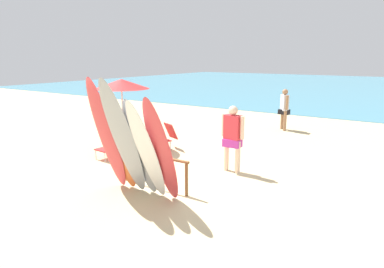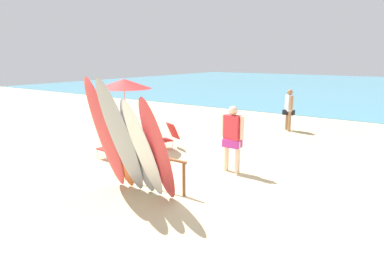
{
  "view_description": "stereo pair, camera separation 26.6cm",
  "coord_description": "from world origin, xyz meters",
  "px_view_note": "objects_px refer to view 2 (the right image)",
  "views": [
    {
      "loc": [
        4.74,
        -5.66,
        2.9
      ],
      "look_at": [
        0.0,
        1.52,
        0.96
      ],
      "focal_mm": 32.19,
      "sensor_mm": 36.0,
      "label": 1
    },
    {
      "loc": [
        4.96,
        -5.51,
        2.9
      ],
      "look_at": [
        0.0,
        1.52,
        0.96
      ],
      "focal_mm": 32.19,
      "sensor_mm": 36.0,
      "label": 2
    }
  ],
  "objects_px": {
    "beachgoer_near_rack": "(289,107)",
    "beach_chair_red": "(112,143)",
    "surfboard_grey_2": "(121,139)",
    "surfboard_red_0": "(106,135)",
    "surfboard_red_5": "(158,151)",
    "beachgoer_by_water": "(232,135)",
    "surfboard_white_4": "(143,151)",
    "surfboard_rack": "(153,164)",
    "beach_umbrella": "(124,84)",
    "surfboard_orange_1": "(118,140)",
    "surfboard_grey_3": "(138,148)",
    "beach_chair_blue": "(169,135)"
  },
  "relations": [
    {
      "from": "beachgoer_near_rack",
      "to": "beach_chair_red",
      "type": "height_order",
      "value": "beachgoer_near_rack"
    },
    {
      "from": "surfboard_grey_2",
      "to": "beachgoer_near_rack",
      "type": "relative_size",
      "value": 1.66
    },
    {
      "from": "surfboard_red_0",
      "to": "surfboard_red_5",
      "type": "bearing_deg",
      "value": 2.84
    },
    {
      "from": "surfboard_red_5",
      "to": "beachgoer_by_water",
      "type": "xyz_separation_m",
      "value": [
        0.22,
        2.6,
        -0.12
      ]
    },
    {
      "from": "surfboard_red_5",
      "to": "beachgoer_near_rack",
      "type": "xyz_separation_m",
      "value": [
        -0.4,
        8.39,
        -0.16
      ]
    },
    {
      "from": "beachgoer_near_rack",
      "to": "surfboard_white_4",
      "type": "bearing_deg",
      "value": 142.25
    },
    {
      "from": "surfboard_white_4",
      "to": "beachgoer_near_rack",
      "type": "bearing_deg",
      "value": 94.57
    },
    {
      "from": "surfboard_rack",
      "to": "surfboard_grey_2",
      "type": "relative_size",
      "value": 0.68
    },
    {
      "from": "surfboard_red_5",
      "to": "beach_umbrella",
      "type": "xyz_separation_m",
      "value": [
        -3.72,
        2.74,
        0.96
      ]
    },
    {
      "from": "surfboard_grey_2",
      "to": "beachgoer_by_water",
      "type": "height_order",
      "value": "surfboard_grey_2"
    },
    {
      "from": "surfboard_orange_1",
      "to": "surfboard_grey_3",
      "type": "height_order",
      "value": "surfboard_orange_1"
    },
    {
      "from": "beach_chair_red",
      "to": "beach_chair_blue",
      "type": "relative_size",
      "value": 0.99
    },
    {
      "from": "beachgoer_by_water",
      "to": "beach_umbrella",
      "type": "height_order",
      "value": "beach_umbrella"
    },
    {
      "from": "beach_umbrella",
      "to": "beachgoer_near_rack",
      "type": "bearing_deg",
      "value": 59.6
    },
    {
      "from": "surfboard_red_5",
      "to": "beach_umbrella",
      "type": "distance_m",
      "value": 4.72
    },
    {
      "from": "surfboard_red_5",
      "to": "beach_chair_red",
      "type": "bearing_deg",
      "value": 153.94
    },
    {
      "from": "surfboard_rack",
      "to": "beach_umbrella",
      "type": "height_order",
      "value": "beach_umbrella"
    },
    {
      "from": "beachgoer_by_water",
      "to": "beach_chair_blue",
      "type": "xyz_separation_m",
      "value": [
        -2.79,
        0.89,
        -0.56
      ]
    },
    {
      "from": "surfboard_red_0",
      "to": "beach_chair_red",
      "type": "xyz_separation_m",
      "value": [
        -1.88,
        1.82,
        -0.84
      ]
    },
    {
      "from": "surfboard_red_5",
      "to": "beachgoer_near_rack",
      "type": "distance_m",
      "value": 8.4
    },
    {
      "from": "surfboard_white_4",
      "to": "beachgoer_by_water",
      "type": "bearing_deg",
      "value": 82.59
    },
    {
      "from": "surfboard_red_0",
      "to": "beachgoer_by_water",
      "type": "xyz_separation_m",
      "value": [
        1.63,
        2.67,
        -0.28
      ]
    },
    {
      "from": "beach_chair_red",
      "to": "beach_umbrella",
      "type": "xyz_separation_m",
      "value": [
        -0.43,
        0.99,
        1.64
      ]
    },
    {
      "from": "surfboard_white_4",
      "to": "beach_chair_blue",
      "type": "relative_size",
      "value": 2.78
    },
    {
      "from": "surfboard_rack",
      "to": "surfboard_grey_2",
      "type": "xyz_separation_m",
      "value": [
        -0.13,
        -0.79,
        0.71
      ]
    },
    {
      "from": "surfboard_grey_2",
      "to": "surfboard_red_5",
      "type": "relative_size",
      "value": 1.17
    },
    {
      "from": "beachgoer_near_rack",
      "to": "beachgoer_by_water",
      "type": "bearing_deg",
      "value": 147.82
    },
    {
      "from": "surfboard_white_4",
      "to": "beach_umbrella",
      "type": "xyz_separation_m",
      "value": [
        -3.4,
        2.81,
        0.99
      ]
    },
    {
      "from": "surfboard_grey_3",
      "to": "beach_chair_blue",
      "type": "distance_m",
      "value": 4.02
    },
    {
      "from": "surfboard_orange_1",
      "to": "beach_umbrella",
      "type": "distance_m",
      "value": 3.87
    },
    {
      "from": "surfboard_grey_3",
      "to": "beachgoer_near_rack",
      "type": "height_order",
      "value": "surfboard_grey_3"
    },
    {
      "from": "surfboard_grey_2",
      "to": "surfboard_red_0",
      "type": "bearing_deg",
      "value": 169.35
    },
    {
      "from": "beachgoer_by_water",
      "to": "beach_chair_red",
      "type": "xyz_separation_m",
      "value": [
        -3.51,
        -0.85,
        -0.56
      ]
    },
    {
      "from": "surfboard_grey_2",
      "to": "beach_chair_blue",
      "type": "distance_m",
      "value": 4.11
    },
    {
      "from": "surfboard_red_0",
      "to": "beachgoer_near_rack",
      "type": "xyz_separation_m",
      "value": [
        1.01,
        8.46,
        -0.32
      ]
    },
    {
      "from": "surfboard_grey_2",
      "to": "beach_chair_red",
      "type": "relative_size",
      "value": 3.33
    },
    {
      "from": "surfboard_grey_3",
      "to": "beach_chair_red",
      "type": "xyz_separation_m",
      "value": [
        -2.71,
        1.7,
        -0.64
      ]
    },
    {
      "from": "beach_chair_blue",
      "to": "beach_umbrella",
      "type": "height_order",
      "value": "beach_umbrella"
    },
    {
      "from": "surfboard_grey_2",
      "to": "surfboard_grey_3",
      "type": "bearing_deg",
      "value": 35.09
    },
    {
      "from": "surfboard_red_0",
      "to": "surfboard_white_4",
      "type": "relative_size",
      "value": 1.15
    },
    {
      "from": "surfboard_grey_2",
      "to": "beach_umbrella",
      "type": "bearing_deg",
      "value": 132.44
    },
    {
      "from": "surfboard_white_4",
      "to": "surfboard_red_5",
      "type": "height_order",
      "value": "surfboard_red_5"
    },
    {
      "from": "surfboard_red_5",
      "to": "beachgoer_by_water",
      "type": "height_order",
      "value": "surfboard_red_5"
    },
    {
      "from": "surfboard_red_5",
      "to": "beach_chair_blue",
      "type": "relative_size",
      "value": 2.82
    },
    {
      "from": "surfboard_grey_3",
      "to": "beach_chair_blue",
      "type": "bearing_deg",
      "value": 122.95
    },
    {
      "from": "surfboard_grey_3",
      "to": "beach_chair_blue",
      "type": "xyz_separation_m",
      "value": [
        -1.99,
        3.44,
        -0.64
      ]
    },
    {
      "from": "beachgoer_by_water",
      "to": "beachgoer_near_rack",
      "type": "height_order",
      "value": "beachgoer_by_water"
    },
    {
      "from": "surfboard_grey_2",
      "to": "beach_chair_red",
      "type": "xyz_separation_m",
      "value": [
        -2.44,
        1.9,
        -0.84
      ]
    },
    {
      "from": "surfboard_rack",
      "to": "beach_chair_blue",
      "type": "relative_size",
      "value": 2.23
    },
    {
      "from": "surfboard_orange_1",
      "to": "surfboard_grey_3",
      "type": "relative_size",
      "value": 1.09
    }
  ]
}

